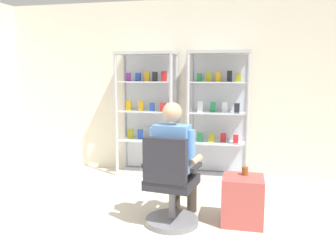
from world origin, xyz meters
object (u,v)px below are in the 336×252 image
storage_crate (243,200)px  display_cabinet_right (218,114)px  display_cabinet_left (148,113)px  office_chair (170,190)px  seated_shopkeeper (176,156)px  tea_glass (245,171)px

storage_crate → display_cabinet_right: bearing=103.5°
display_cabinet_left → office_chair: (0.76, -1.88, -0.57)m
office_chair → seated_shopkeeper: seated_shopkeeper is taller
seated_shopkeeper → display_cabinet_right: bearing=79.5°
display_cabinet_left → office_chair: display_cabinet_left is taller
office_chair → seated_shopkeeper: 0.36m
office_chair → storage_crate: 0.78m
storage_crate → tea_glass: tea_glass is taller
display_cabinet_left → display_cabinet_right: size_ratio=1.00×
display_cabinet_right → seated_shopkeeper: bearing=-100.5°
display_cabinet_left → storage_crate: display_cabinet_left is taller
display_cabinet_left → storage_crate: (1.49, -1.64, -0.72)m
display_cabinet_left → storage_crate: bearing=-47.6°
office_chair → tea_glass: bearing=23.1°
seated_shopkeeper → display_cabinet_left: bearing=114.6°
seated_shopkeeper → storage_crate: 0.85m
seated_shopkeeper → tea_glass: 0.76m
seated_shopkeeper → storage_crate: seated_shopkeeper is taller
display_cabinet_left → display_cabinet_right: bearing=0.0°
display_cabinet_left → office_chair: bearing=-67.9°
display_cabinet_left → seated_shopkeeper: bearing=-65.4°
display_cabinet_left → seated_shopkeeper: 1.90m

